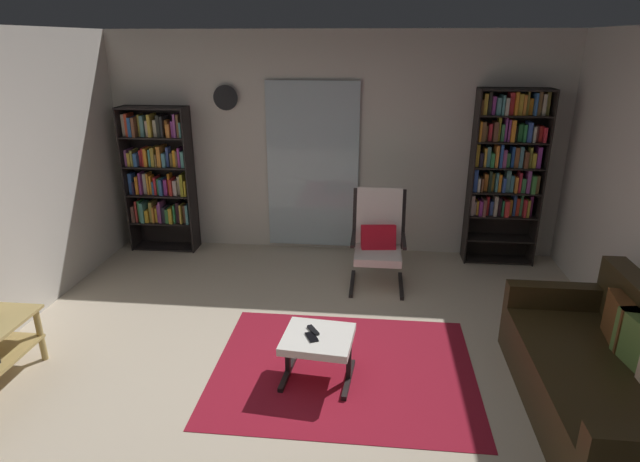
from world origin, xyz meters
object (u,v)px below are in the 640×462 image
object	(u,v)px
cell_phone	(312,337)
wall_clock	(226,98)
tv_remote	(313,330)
bookshelf_near_sofa	(506,166)
leather_sofa	(612,380)
lounge_armchair	(378,236)
bookshelf_near_tv	(160,175)
ottoman	(318,343)

from	to	relation	value
cell_phone	wall_clock	xyz separation A→B (m)	(-1.32, 2.70, 1.46)
tv_remote	cell_phone	world-z (taller)	tv_remote
bookshelf_near_sofa	wall_clock	distance (m)	3.31
bookshelf_near_sofa	tv_remote	size ratio (longest dim) A/B	13.87
leather_sofa	lounge_armchair	xyz separation A→B (m)	(-1.58, 2.01, 0.23)
bookshelf_near_tv	wall_clock	bearing A→B (deg)	9.83
leather_sofa	lounge_armchair	distance (m)	2.57
bookshelf_near_tv	bookshelf_near_sofa	world-z (taller)	bookshelf_near_sofa
wall_clock	bookshelf_near_tv	bearing A→B (deg)	-170.17
tv_remote	wall_clock	bearing A→B (deg)	85.01
leather_sofa	wall_clock	bearing A→B (deg)	139.46
ottoman	cell_phone	xyz separation A→B (m)	(-0.04, -0.03, 0.07)
bookshelf_near_tv	wall_clock	size ratio (longest dim) A/B	6.06
bookshelf_near_tv	cell_phone	world-z (taller)	bookshelf_near_tv
bookshelf_near_tv	bookshelf_near_sofa	xyz separation A→B (m)	(4.07, 0.02, 0.21)
ottoman	tv_remote	world-z (taller)	tv_remote
cell_phone	tv_remote	bearing A→B (deg)	64.93
leather_sofa	wall_clock	world-z (taller)	wall_clock
bookshelf_near_sofa	ottoman	world-z (taller)	bookshelf_near_sofa
ottoman	bookshelf_near_sofa	bearing A→B (deg)	53.72
bookshelf_near_tv	cell_phone	distance (m)	3.40
leather_sofa	cell_phone	xyz separation A→B (m)	(-2.08, 0.21, 0.08)
lounge_armchair	tv_remote	size ratio (longest dim) A/B	7.10
bookshelf_near_sofa	bookshelf_near_tv	bearing A→B (deg)	-179.77
bookshelf_near_tv	ottoman	bearing A→B (deg)	-48.87
tv_remote	wall_clock	world-z (taller)	wall_clock
tv_remote	wall_clock	xyz separation A→B (m)	(-1.32, 2.61, 1.46)
bookshelf_near_sofa	lounge_armchair	size ratio (longest dim) A/B	1.95
bookshelf_near_sofa	leather_sofa	bearing A→B (deg)	-86.49
bookshelf_near_tv	leather_sofa	world-z (taller)	bookshelf_near_tv
lounge_armchair	ottoman	xyz separation A→B (m)	(-0.45, -1.77, -0.22)
bookshelf_near_sofa	lounge_armchair	distance (m)	1.72
ottoman	tv_remote	distance (m)	0.10
lounge_armchair	ottoman	distance (m)	1.84
tv_remote	wall_clock	size ratio (longest dim) A/B	0.50
leather_sofa	tv_remote	distance (m)	2.10
bookshelf_near_sofa	leather_sofa	xyz separation A→B (m)	(0.17, -2.78, -0.84)
ottoman	wall_clock	bearing A→B (deg)	117.10
bookshelf_near_sofa	cell_phone	xyz separation A→B (m)	(-1.91, -2.58, -0.76)
leather_sofa	tv_remote	size ratio (longest dim) A/B	12.94
bookshelf_near_sofa	tv_remote	bearing A→B (deg)	-127.53
ottoman	wall_clock	xyz separation A→B (m)	(-1.37, 2.67, 1.54)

